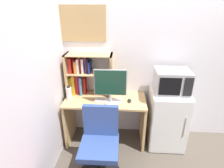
# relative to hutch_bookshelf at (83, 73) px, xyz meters

# --- Properties ---
(wall_back) EXTENTS (6.40, 0.04, 2.60)m
(wall_back) POSITION_rel_hutch_bookshelf_xyz_m (1.70, 0.14, 0.23)
(wall_back) COLOR silver
(wall_back) RESTS_ON ground_plane
(desk) EXTENTS (1.17, 0.56, 0.74)m
(desk) POSITION_rel_hutch_bookshelf_xyz_m (0.34, -0.16, -0.56)
(desk) COLOR tan
(desk) RESTS_ON ground_plane
(hutch_bookshelf) EXTENTS (0.68, 0.26, 0.62)m
(hutch_bookshelf) POSITION_rel_hutch_bookshelf_xyz_m (0.00, 0.00, 0.00)
(hutch_bookshelf) COLOR tan
(hutch_bookshelf) RESTS_ON desk
(monitor) EXTENTS (0.44, 0.18, 0.49)m
(monitor) POSITION_rel_hutch_bookshelf_xyz_m (0.43, -0.27, -0.05)
(monitor) COLOR #B7B7BC
(monitor) RESTS_ON desk
(keyboard) EXTENTS (0.38, 0.14, 0.02)m
(keyboard) POSITION_rel_hutch_bookshelf_xyz_m (0.39, -0.23, -0.32)
(keyboard) COLOR silver
(keyboard) RESTS_ON desk
(computer_mouse) EXTENTS (0.05, 0.11, 0.03)m
(computer_mouse) POSITION_rel_hutch_bookshelf_xyz_m (0.69, -0.23, -0.31)
(computer_mouse) COLOR black
(computer_mouse) RESTS_ON desk
(water_bottle) EXTENTS (0.08, 0.08, 0.21)m
(water_bottle) POSITION_rel_hutch_bookshelf_xyz_m (-0.18, -0.21, -0.23)
(water_bottle) COLOR silver
(water_bottle) RESTS_ON desk
(mini_fridge) EXTENTS (0.52, 0.54, 0.89)m
(mini_fridge) POSITION_rel_hutch_bookshelf_xyz_m (1.26, -0.17, -0.63)
(mini_fridge) COLOR white
(mini_fridge) RESTS_ON ground_plane
(microwave) EXTENTS (0.46, 0.38, 0.32)m
(microwave) POSITION_rel_hutch_bookshelf_xyz_m (1.26, -0.16, -0.03)
(microwave) COLOR #ADADB2
(microwave) RESTS_ON mini_fridge
(desk_chair) EXTENTS (0.53, 0.53, 0.90)m
(desk_chair) POSITION_rel_hutch_bookshelf_xyz_m (0.33, -0.78, -0.68)
(desk_chair) COLOR black
(desk_chair) RESTS_ON ground_plane
(wall_corkboard) EXTENTS (0.68, 0.02, 0.48)m
(wall_corkboard) POSITION_rel_hutch_bookshelf_xyz_m (-0.00, 0.11, 0.69)
(wall_corkboard) COLOR tan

